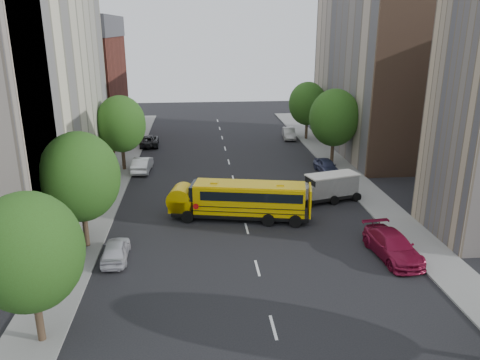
{
  "coord_description": "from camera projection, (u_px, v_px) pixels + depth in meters",
  "views": [
    {
      "loc": [
        -3.53,
        -33.38,
        14.06
      ],
      "look_at": [
        -0.1,
        2.0,
        2.46
      ],
      "focal_mm": 35.0,
      "sensor_mm": 36.0,
      "label": 1
    }
  ],
  "objects": [
    {
      "name": "parked_car_2",
      "position": [
        149.0,
        141.0,
        58.2
      ],
      "size": [
        2.47,
        4.94,
        1.34
      ],
      "primitive_type": "imported",
      "rotation": [
        0.0,
        0.0,
        3.19
      ],
      "color": "black",
      "rests_on": "ground"
    },
    {
      "name": "lane_markings",
      "position": [
        233.0,
        179.0,
        45.73
      ],
      "size": [
        0.15,
        64.0,
        0.01
      ],
      "primitive_type": "cube",
      "color": "silver",
      "rests_on": "ground"
    },
    {
      "name": "building_left_cream",
      "position": [
        12.0,
        81.0,
        37.19
      ],
      "size": [
        10.0,
        26.0,
        20.0
      ],
      "primitive_type": "cube",
      "color": "beige",
      "rests_on": "ground"
    },
    {
      "name": "sidewalk_right",
      "position": [
        365.0,
        191.0,
        42.03
      ],
      "size": [
        3.0,
        80.0,
        0.12
      ],
      "primitive_type": "cube",
      "color": "slate",
      "rests_on": "ground"
    },
    {
      "name": "ground",
      "position": [
        244.0,
        218.0,
        36.26
      ],
      "size": [
        120.0,
        120.0,
        0.0
      ],
      "primitive_type": "plane",
      "color": "black",
      "rests_on": "ground"
    },
    {
      "name": "parked_car_3",
      "position": [
        393.0,
        246.0,
        29.84
      ],
      "size": [
        2.69,
        5.64,
        1.59
      ],
      "primitive_type": "imported",
      "rotation": [
        0.0,
        0.0,
        0.09
      ],
      "color": "maroon",
      "rests_on": "ground"
    },
    {
      "name": "parked_car_1",
      "position": [
        142.0,
        164.0,
        47.76
      ],
      "size": [
        1.9,
        4.72,
        1.52
      ],
      "primitive_type": "imported",
      "rotation": [
        0.0,
        0.0,
        3.08
      ],
      "color": "silver",
      "rests_on": "ground"
    },
    {
      "name": "street_tree_5",
      "position": [
        308.0,
        104.0,
        60.41
      ],
      "size": [
        4.86,
        4.86,
        7.51
      ],
      "color": "#38281C",
      "rests_on": "ground"
    },
    {
      "name": "building_right_far",
      "position": [
        381.0,
        74.0,
        54.04
      ],
      "size": [
        10.0,
        22.0,
        18.0
      ],
      "primitive_type": "cube",
      "color": "tan",
      "rests_on": "ground"
    },
    {
      "name": "street_tree_4",
      "position": [
        334.0,
        118.0,
        48.94
      ],
      "size": [
        5.25,
        5.25,
        8.1
      ],
      "color": "#38281C",
      "rests_on": "ground"
    },
    {
      "name": "street_tree_2",
      "position": [
        121.0,
        124.0,
        47.01
      ],
      "size": [
        4.99,
        4.99,
        7.71
      ],
      "color": "#38281C",
      "rests_on": "ground"
    },
    {
      "name": "safari_truck",
      "position": [
        327.0,
        187.0,
        39.41
      ],
      "size": [
        5.8,
        3.34,
        2.35
      ],
      "rotation": [
        0.0,
        0.0,
        0.28
      ],
      "color": "black",
      "rests_on": "ground"
    },
    {
      "name": "street_tree_1",
      "position": [
        80.0,
        177.0,
        29.94
      ],
      "size": [
        5.12,
        5.12,
        7.9
      ],
      "color": "#38281C",
      "rests_on": "ground"
    },
    {
      "name": "parked_car_5",
      "position": [
        289.0,
        133.0,
        62.02
      ],
      "size": [
        1.94,
        4.47,
        1.43
      ],
      "primitive_type": "imported",
      "rotation": [
        0.0,
        0.0,
        -0.1
      ],
      "color": "#9B9A96",
      "rests_on": "ground"
    },
    {
      "name": "parked_car_0",
      "position": [
        115.0,
        250.0,
        29.54
      ],
      "size": [
        1.71,
        4.01,
        1.35
      ],
      "primitive_type": "imported",
      "rotation": [
        0.0,
        0.0,
        3.17
      ],
      "color": "silver",
      "rests_on": "ground"
    },
    {
      "name": "street_tree_0",
      "position": [
        29.0,
        252.0,
        20.57
      ],
      "size": [
        4.8,
        4.8,
        7.41
      ],
      "color": "#38281C",
      "rests_on": "ground"
    },
    {
      "name": "building_right_sidewall",
      "position": [
        425.0,
        85.0,
        43.64
      ],
      "size": [
        10.1,
        0.3,
        18.0
      ],
      "primitive_type": "cube",
      "color": "brown",
      "rests_on": "ground"
    },
    {
      "name": "sidewalk_left",
      "position": [
        104.0,
        200.0,
        39.92
      ],
      "size": [
        3.0,
        80.0,
        0.12
      ],
      "primitive_type": "cube",
      "color": "slate",
      "rests_on": "ground"
    },
    {
      "name": "parked_car_4",
      "position": [
        326.0,
        166.0,
        47.44
      ],
      "size": [
        2.03,
        4.25,
        1.4
      ],
      "primitive_type": "imported",
      "rotation": [
        0.0,
        0.0,
        0.09
      ],
      "color": "#313556",
      "rests_on": "ground"
    },
    {
      "name": "building_left_redbrick",
      "position": [
        80.0,
        90.0,
        59.09
      ],
      "size": [
        10.0,
        15.0,
        13.0
      ],
      "primitive_type": "cube",
      "color": "maroon",
      "rests_on": "ground"
    },
    {
      "name": "school_bus",
      "position": [
        239.0,
        199.0,
        35.67
      ],
      "size": [
        10.66,
        4.38,
        2.94
      ],
      "rotation": [
        0.0,
        0.0,
        -0.2
      ],
      "color": "black",
      "rests_on": "ground"
    }
  ]
}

